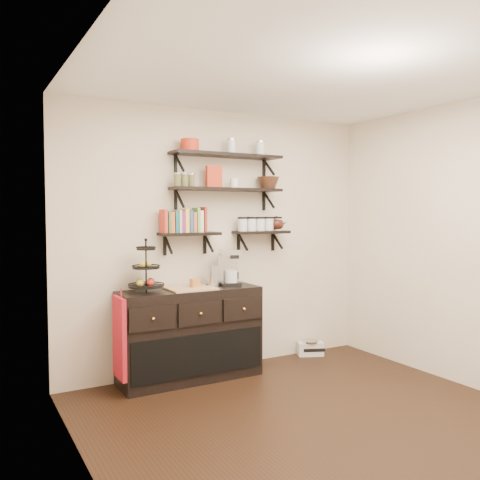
% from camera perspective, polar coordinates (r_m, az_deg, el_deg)
% --- Properties ---
extents(floor, '(3.50, 3.50, 0.00)m').
position_cam_1_polar(floor, '(4.23, 9.50, -19.89)').
color(floor, black).
rests_on(floor, ground).
extents(ceiling, '(3.50, 3.50, 0.02)m').
position_cam_1_polar(ceiling, '(4.03, 9.88, 18.17)').
color(ceiling, white).
rests_on(ceiling, back_wall).
extents(back_wall, '(3.50, 0.02, 2.70)m').
position_cam_1_polar(back_wall, '(5.38, -2.11, -0.06)').
color(back_wall, '#EEE2C9').
rests_on(back_wall, ground).
extents(left_wall, '(0.02, 3.50, 2.70)m').
position_cam_1_polar(left_wall, '(3.12, -16.21, -2.56)').
color(left_wall, '#EEE2C9').
rests_on(left_wall, ground).
extents(right_wall, '(0.02, 3.50, 2.70)m').
position_cam_1_polar(right_wall, '(5.18, 24.92, -0.48)').
color(right_wall, '#EEE2C9').
rests_on(right_wall, ground).
extents(shelf_top, '(1.20, 0.27, 0.23)m').
position_cam_1_polar(shelf_top, '(5.28, -1.47, 9.46)').
color(shelf_top, black).
rests_on(shelf_top, back_wall).
extents(shelf_mid, '(1.20, 0.27, 0.23)m').
position_cam_1_polar(shelf_mid, '(5.26, -1.47, 5.66)').
color(shelf_mid, black).
rests_on(shelf_mid, back_wall).
extents(shelf_low_left, '(0.60, 0.25, 0.23)m').
position_cam_1_polar(shelf_low_left, '(5.09, -5.72, 0.62)').
color(shelf_low_left, black).
rests_on(shelf_low_left, back_wall).
extents(shelf_low_right, '(0.60, 0.25, 0.23)m').
position_cam_1_polar(shelf_low_right, '(5.47, 2.37, 0.81)').
color(shelf_low_right, black).
rests_on(shelf_low_right, back_wall).
extents(cookbooks, '(0.43, 0.15, 0.26)m').
position_cam_1_polar(cookbooks, '(5.06, -6.27, 2.16)').
color(cookbooks, red).
rests_on(cookbooks, shelf_low_left).
extents(glass_canisters, '(0.54, 0.10, 0.13)m').
position_cam_1_polar(glass_canisters, '(5.46, 2.29, 1.73)').
color(glass_canisters, silver).
rests_on(glass_canisters, shelf_low_right).
extents(sideboard, '(1.40, 0.50, 0.92)m').
position_cam_1_polar(sideboard, '(5.10, -5.63, -10.47)').
color(sideboard, black).
rests_on(sideboard, floor).
extents(fruit_stand, '(0.33, 0.33, 0.48)m').
position_cam_1_polar(fruit_stand, '(4.83, -10.48, -3.84)').
color(fruit_stand, black).
rests_on(fruit_stand, sideboard).
extents(candle, '(0.08, 0.08, 0.08)m').
position_cam_1_polar(candle, '(5.02, -5.10, -4.82)').
color(candle, '#B36429').
rests_on(candle, sideboard).
extents(coffee_maker, '(0.25, 0.24, 0.37)m').
position_cam_1_polar(coffee_maker, '(5.20, -1.23, -3.19)').
color(coffee_maker, black).
rests_on(coffee_maker, sideboard).
extents(thermal_carafe, '(0.11, 0.11, 0.22)m').
position_cam_1_polar(thermal_carafe, '(5.08, -2.95, -4.10)').
color(thermal_carafe, silver).
rests_on(thermal_carafe, sideboard).
extents(apron, '(0.04, 0.32, 0.74)m').
position_cam_1_polar(apron, '(4.75, -13.38, -10.65)').
color(apron, maroon).
rests_on(apron, sideboard).
extents(radio, '(0.32, 0.26, 0.17)m').
position_cam_1_polar(radio, '(6.03, 7.90, -11.91)').
color(radio, silver).
rests_on(radio, floor).
extents(recipe_box, '(0.16, 0.07, 0.22)m').
position_cam_1_polar(recipe_box, '(5.19, -2.95, 7.11)').
color(recipe_box, red).
rests_on(recipe_box, shelf_mid).
extents(walnut_bowl, '(0.24, 0.24, 0.13)m').
position_cam_1_polar(walnut_bowl, '(5.51, 3.19, 6.42)').
color(walnut_bowl, black).
rests_on(walnut_bowl, shelf_mid).
extents(ramekins, '(0.09, 0.09, 0.10)m').
position_cam_1_polar(ramekins, '(5.29, -0.67, 6.37)').
color(ramekins, white).
rests_on(ramekins, shelf_mid).
extents(teapot, '(0.24, 0.19, 0.16)m').
position_cam_1_polar(teapot, '(5.58, 4.13, 1.90)').
color(teapot, '#34150F').
rests_on(teapot, shelf_low_right).
extents(red_pot, '(0.18, 0.18, 0.12)m').
position_cam_1_polar(red_pot, '(5.11, -5.67, 10.55)').
color(red_pot, red).
rests_on(red_pot, shelf_top).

